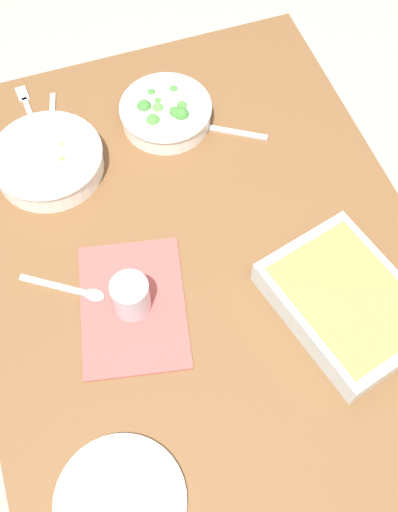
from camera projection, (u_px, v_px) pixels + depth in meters
ground_plane at (199, 374)px, 1.90m from camera, size 6.00×6.00×0.00m
dining_table at (199, 277)px, 1.33m from camera, size 1.20×0.90×0.74m
placemat at (133, 306)px, 1.20m from camera, size 0.31×0.25×0.00m
stew_bowl at (48, 160)px, 1.33m from camera, size 0.24×0.24×0.06m
broccoli_bowl at (166, 112)px, 1.40m from camera, size 0.21×0.21×0.07m
baking_dish at (346, 302)px, 1.17m from camera, size 0.35×0.29×0.06m
drink_cup at (131, 297)px, 1.17m from camera, size 0.07×0.07×0.08m
side_plate at (120, 502)px, 1.02m from camera, size 0.22×0.22×0.01m
spoon_by_stew at (52, 131)px, 1.41m from camera, size 0.17×0.06×0.01m
spoon_by_broccoli at (218, 129)px, 1.41m from camera, size 0.11×0.16×0.01m
spoon_spare at (74, 290)px, 1.21m from camera, size 0.11×0.16×0.01m
fork_on_table at (28, 110)px, 1.44m from camera, size 0.18×0.03×0.01m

